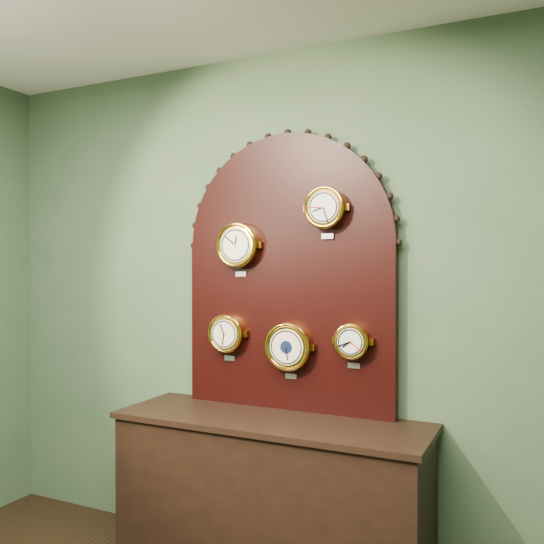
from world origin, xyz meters
The scene contains 8 objects.
wall_back centered at (0.00, 2.50, 1.40)m, with size 4.00×4.00×0.00m, color #3E563B.
shop_counter centered at (0.00, 2.23, 0.40)m, with size 1.60×0.50×0.80m, color black.
display_board centered at (0.00, 2.45, 1.63)m, with size 1.26×0.06×1.53m.
roman_clock centered at (-0.27, 2.38, 1.73)m, with size 0.25×0.08×0.30m.
arabic_clock centered at (0.24, 2.38, 1.91)m, with size 0.22×0.08×0.27m.
hygrometer centered at (-0.35, 2.38, 1.23)m, with size 0.22×0.08×0.27m.
barometer centered at (0.03, 2.38, 1.18)m, with size 0.26×0.08×0.31m.
tide_clock centered at (0.39, 2.38, 1.23)m, with size 0.18×0.08×0.24m.
Camera 1 is at (1.29, -0.46, 1.62)m, focal length 38.54 mm.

